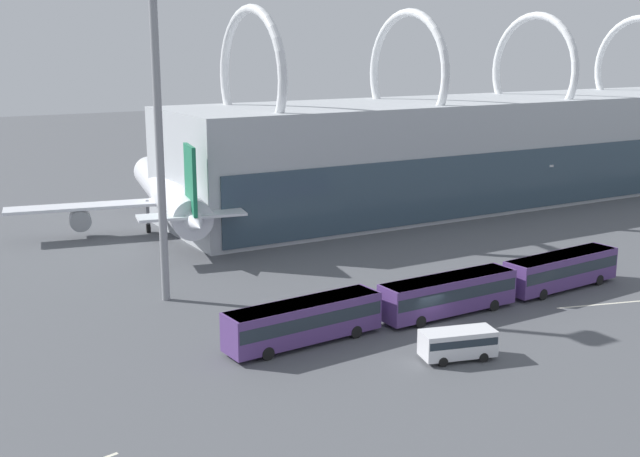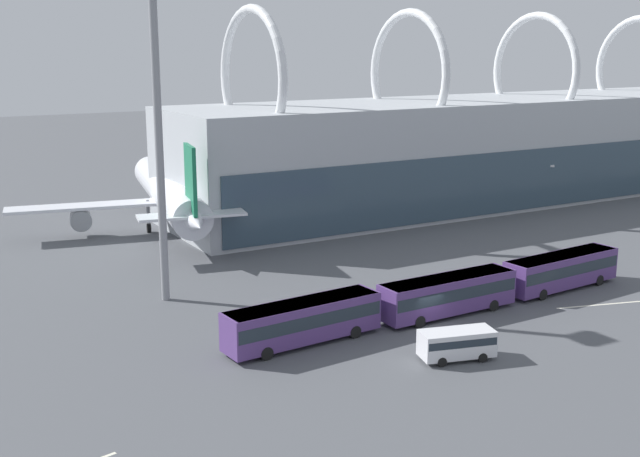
{
  "view_description": "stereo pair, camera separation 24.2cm",
  "coord_description": "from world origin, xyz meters",
  "px_view_note": "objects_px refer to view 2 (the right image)",
  "views": [
    {
      "loc": [
        -38.83,
        -48.25,
        22.28
      ],
      "look_at": [
        1.16,
        20.21,
        4.0
      ],
      "focal_mm": 45.0,
      "sensor_mm": 36.0,
      "label": 1
    },
    {
      "loc": [
        -38.62,
        -48.37,
        22.28
      ],
      "look_at": [
        1.16,
        20.21,
        4.0
      ],
      "focal_mm": 45.0,
      "sensor_mm": 36.0,
      "label": 2
    }
  ],
  "objects_px": {
    "shuttle_bus_0": "(303,319)",
    "airliner_at_gate_far": "(170,195)",
    "service_van_foreground": "(457,342)",
    "shuttle_bus_1": "(448,293)",
    "floodlight_mast": "(158,114)",
    "airliner_parked_remote": "(488,154)",
    "shuttle_bus_2": "(561,269)"
  },
  "relations": [
    {
      "from": "shuttle_bus_0",
      "to": "shuttle_bus_1",
      "type": "height_order",
      "value": "same"
    },
    {
      "from": "shuttle_bus_0",
      "to": "airliner_at_gate_far",
      "type": "bearing_deg",
      "value": 79.81
    },
    {
      "from": "airliner_parked_remote",
      "to": "shuttle_bus_0",
      "type": "relative_size",
      "value": 2.55
    },
    {
      "from": "shuttle_bus_0",
      "to": "shuttle_bus_1",
      "type": "distance_m",
      "value": 13.75
    },
    {
      "from": "shuttle_bus_0",
      "to": "shuttle_bus_2",
      "type": "distance_m",
      "value": 27.5
    },
    {
      "from": "floodlight_mast",
      "to": "airliner_at_gate_far",
      "type": "bearing_deg",
      "value": 69.12
    },
    {
      "from": "shuttle_bus_0",
      "to": "shuttle_bus_1",
      "type": "bearing_deg",
      "value": -5.07
    },
    {
      "from": "shuttle_bus_0",
      "to": "floodlight_mast",
      "type": "xyz_separation_m",
      "value": [
        -5.41,
        15.57,
        14.54
      ]
    },
    {
      "from": "airliner_parked_remote",
      "to": "shuttle_bus_1",
      "type": "bearing_deg",
      "value": 172.26
    },
    {
      "from": "airliner_at_gate_far",
      "to": "shuttle_bus_2",
      "type": "height_order",
      "value": "airliner_at_gate_far"
    },
    {
      "from": "shuttle_bus_2",
      "to": "floodlight_mast",
      "type": "height_order",
      "value": "floodlight_mast"
    },
    {
      "from": "airliner_parked_remote",
      "to": "shuttle_bus_0",
      "type": "height_order",
      "value": "airliner_parked_remote"
    },
    {
      "from": "shuttle_bus_2",
      "to": "floodlight_mast",
      "type": "distance_m",
      "value": 39.13
    },
    {
      "from": "shuttle_bus_1",
      "to": "shuttle_bus_2",
      "type": "bearing_deg",
      "value": 0.78
    },
    {
      "from": "shuttle_bus_1",
      "to": "floodlight_mast",
      "type": "xyz_separation_m",
      "value": [
        -19.16,
        15.84,
        14.54
      ]
    },
    {
      "from": "shuttle_bus_0",
      "to": "service_van_foreground",
      "type": "relative_size",
      "value": 2.24
    },
    {
      "from": "airliner_at_gate_far",
      "to": "shuttle_bus_2",
      "type": "distance_m",
      "value": 47.5
    },
    {
      "from": "airliner_at_gate_far",
      "to": "service_van_foreground",
      "type": "xyz_separation_m",
      "value": [
        3.52,
        -50.03,
        -3.1
      ]
    },
    {
      "from": "airliner_parked_remote",
      "to": "service_van_foreground",
      "type": "bearing_deg",
      "value": 173.55
    },
    {
      "from": "shuttle_bus_0",
      "to": "shuttle_bus_2",
      "type": "xyz_separation_m",
      "value": [
        27.5,
        0.19,
        0.0
      ]
    },
    {
      "from": "shuttle_bus_0",
      "to": "service_van_foreground",
      "type": "bearing_deg",
      "value": -49.75
    },
    {
      "from": "shuttle_bus_1",
      "to": "service_van_foreground",
      "type": "relative_size",
      "value": 2.22
    },
    {
      "from": "shuttle_bus_1",
      "to": "airliner_parked_remote",
      "type": "bearing_deg",
      "value": 44.25
    },
    {
      "from": "service_van_foreground",
      "to": "floodlight_mast",
      "type": "xyz_separation_m",
      "value": [
        -13.49,
        23.89,
        15.18
      ]
    },
    {
      "from": "shuttle_bus_0",
      "to": "service_van_foreground",
      "type": "height_order",
      "value": "shuttle_bus_0"
    },
    {
      "from": "shuttle_bus_1",
      "to": "shuttle_bus_0",
      "type": "bearing_deg",
      "value": 177.76
    },
    {
      "from": "airliner_at_gate_far",
      "to": "shuttle_bus_0",
      "type": "relative_size",
      "value": 3.13
    },
    {
      "from": "shuttle_bus_2",
      "to": "service_van_foreground",
      "type": "height_order",
      "value": "shuttle_bus_2"
    },
    {
      "from": "airliner_parked_remote",
      "to": "shuttle_bus_0",
      "type": "bearing_deg",
      "value": 164.37
    },
    {
      "from": "shuttle_bus_1",
      "to": "service_van_foreground",
      "type": "distance_m",
      "value": 9.86
    },
    {
      "from": "service_van_foreground",
      "to": "floodlight_mast",
      "type": "bearing_deg",
      "value": 134.51
    },
    {
      "from": "airliner_parked_remote",
      "to": "shuttle_bus_2",
      "type": "height_order",
      "value": "airliner_parked_remote"
    }
  ]
}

